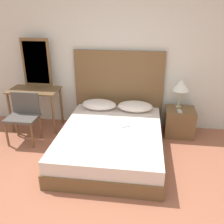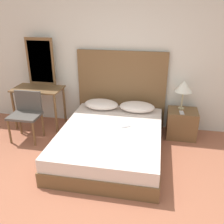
% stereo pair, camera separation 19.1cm
% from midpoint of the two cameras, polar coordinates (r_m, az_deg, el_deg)
% --- Properties ---
extents(ground_plane, '(16.00, 16.00, 0.00)m').
position_cam_midpoint_polar(ground_plane, '(3.11, -4.69, -21.29)').
color(ground_plane, '#9E5B42').
extents(wall_back, '(10.00, 0.06, 2.70)m').
position_cam_midpoint_polar(wall_back, '(4.57, 0.93, 12.96)').
color(wall_back, silver).
rests_on(wall_back, ground_plane).
extents(bed, '(1.55, 2.01, 0.41)m').
position_cam_midpoint_polar(bed, '(3.94, -1.59, -6.71)').
color(bed, brown).
rests_on(bed, ground_plane).
extents(headboard, '(1.63, 0.05, 1.43)m').
position_cam_midpoint_polar(headboard, '(4.66, 0.36, 5.13)').
color(headboard, brown).
rests_on(headboard, ground_plane).
extents(pillow_left, '(0.62, 0.37, 0.18)m').
position_cam_midpoint_polar(pillow_left, '(4.55, -4.16, 1.70)').
color(pillow_left, silver).
rests_on(pillow_left, bed).
extents(pillow_right, '(0.62, 0.37, 0.18)m').
position_cam_midpoint_polar(pillow_right, '(4.47, 4.08, 1.28)').
color(pillow_right, silver).
rests_on(pillow_right, bed).
extents(phone_on_bed, '(0.16, 0.14, 0.01)m').
position_cam_midpoint_polar(phone_on_bed, '(3.93, 1.70, -3.25)').
color(phone_on_bed, '#B7B7BC').
rests_on(phone_on_bed, bed).
extents(nightstand, '(0.51, 0.43, 0.50)m').
position_cam_midpoint_polar(nightstand, '(4.59, 13.96, -2.23)').
color(nightstand, brown).
rests_on(nightstand, ground_plane).
extents(table_lamp, '(0.30, 0.30, 0.51)m').
position_cam_midpoint_polar(table_lamp, '(4.43, 14.30, 5.90)').
color(table_lamp, tan).
rests_on(table_lamp, nightstand).
extents(phone_on_nightstand, '(0.08, 0.16, 0.01)m').
position_cam_midpoint_polar(phone_on_nightstand, '(4.38, 13.99, 0.19)').
color(phone_on_nightstand, '#B7B7BC').
rests_on(phone_on_nightstand, nightstand).
extents(vanity_desk, '(0.90, 0.52, 0.77)m').
position_cam_midpoint_polar(vanity_desk, '(4.81, -18.30, 3.35)').
color(vanity_desk, brown).
rests_on(vanity_desk, ground_plane).
extents(vanity_mirror, '(0.52, 0.03, 0.87)m').
position_cam_midpoint_polar(vanity_mirror, '(4.86, -18.03, 10.68)').
color(vanity_mirror, brown).
rests_on(vanity_mirror, vanity_desk).
extents(chair, '(0.50, 0.40, 0.83)m').
position_cam_midpoint_polar(chair, '(4.46, -20.68, -0.30)').
color(chair, '#4C4742').
rests_on(chair, ground_plane).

